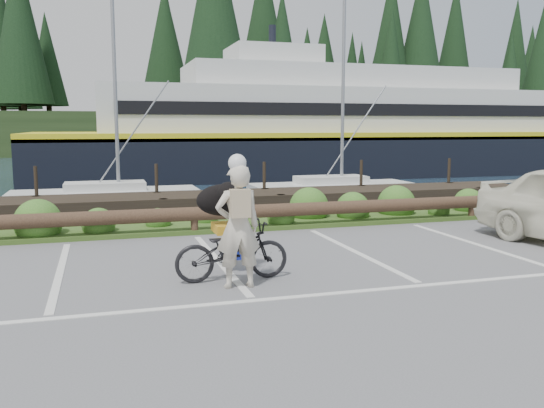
{
  "coord_description": "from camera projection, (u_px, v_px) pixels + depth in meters",
  "views": [
    {
      "loc": [
        -1.92,
        -7.65,
        2.34
      ],
      "look_at": [
        0.7,
        1.07,
        1.1
      ],
      "focal_mm": 38.0,
      "sensor_mm": 36.0,
      "label": 1
    }
  ],
  "objects": [
    {
      "name": "log_rail",
      "position": [
        195.0,
        234.0,
        12.49
      ],
      "size": [
        32.0,
        0.3,
        0.6
      ],
      "primitive_type": null,
      "color": "#443021",
      "rests_on": "ground"
    },
    {
      "name": "harbor_backdrop",
      "position": [
        116.0,
        142.0,
        82.71
      ],
      "size": [
        170.0,
        160.0,
        30.0
      ],
      "color": "#1A2D3F",
      "rests_on": "ground"
    },
    {
      "name": "bicycle",
      "position": [
        232.0,
        251.0,
        8.73
      ],
      "size": [
        1.74,
        0.61,
        0.91
      ],
      "primitive_type": "imported",
      "rotation": [
        0.0,
        0.0,
        1.57
      ],
      "color": "black",
      "rests_on": "ground"
    },
    {
      "name": "ground",
      "position": [
        246.0,
        293.0,
        8.12
      ],
      "size": [
        72.0,
        72.0,
        0.0
      ],
      "primitive_type": "plane",
      "color": "#5C5C5F"
    },
    {
      "name": "cyclist",
      "position": [
        238.0,
        227.0,
        8.29
      ],
      "size": [
        0.66,
        0.43,
        1.8
      ],
      "primitive_type": "imported",
      "rotation": [
        0.0,
        0.0,
        3.14
      ],
      "color": "beige",
      "rests_on": "ground"
    },
    {
      "name": "dog",
      "position": [
        224.0,
        200.0,
        9.16
      ],
      "size": [
        0.43,
        0.88,
        0.51
      ],
      "primitive_type": "ellipsoid",
      "rotation": [
        0.0,
        0.0,
        1.57
      ],
      "color": "black",
      "rests_on": "bicycle"
    },
    {
      "name": "vegetation_strip",
      "position": [
        190.0,
        227.0,
        13.15
      ],
      "size": [
        34.0,
        1.6,
        0.1
      ],
      "primitive_type": "cube",
      "color": "#3D5B21",
      "rests_on": "ground"
    }
  ]
}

